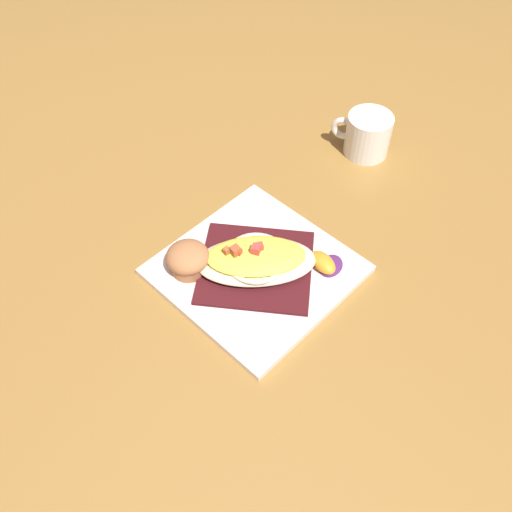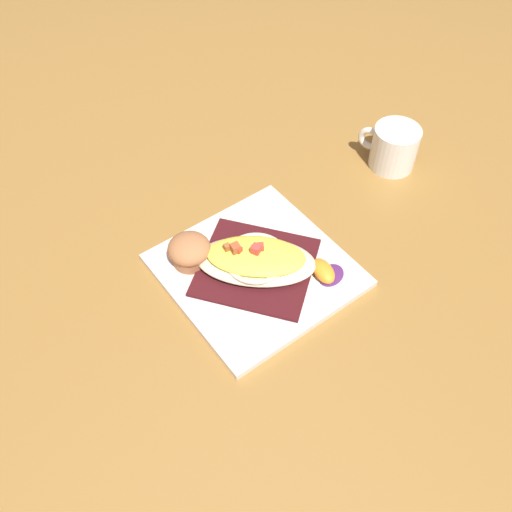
{
  "view_description": "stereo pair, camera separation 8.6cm",
  "coord_description": "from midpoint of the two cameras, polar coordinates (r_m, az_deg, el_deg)",
  "views": [
    {
      "loc": [
        -0.35,
        0.42,
        0.71
      ],
      "look_at": [
        0.0,
        0.0,
        0.04
      ],
      "focal_mm": 39.23,
      "sensor_mm": 36.0,
      "label": 1
    },
    {
      "loc": [
        -0.41,
        0.36,
        0.71
      ],
      "look_at": [
        0.0,
        0.0,
        0.04
      ],
      "focal_mm": 39.23,
      "sensor_mm": 36.0,
      "label": 2
    }
  ],
  "objects": [
    {
      "name": "ground_plane",
      "position": [
        0.9,
        -2.75,
        -1.87
      ],
      "size": [
        2.6,
        2.6,
        0.0
      ],
      "primitive_type": "plane",
      "color": "olive"
    },
    {
      "name": "square_plate",
      "position": [
        0.89,
        -2.77,
        -1.63
      ],
      "size": [
        0.29,
        0.29,
        0.01
      ],
      "primitive_type": "cube",
      "rotation": [
        0.0,
        0.0,
        -0.08
      ],
      "color": "white",
      "rests_on": "ground_plane"
    },
    {
      "name": "folded_napkin",
      "position": [
        0.88,
        -2.79,
        -1.29
      ],
      "size": [
        0.24,
        0.23,
        0.01
      ],
      "primitive_type": "cube",
      "rotation": [
        0.0,
        0.0,
        0.56
      ],
      "color": "#431216",
      "rests_on": "square_plate"
    },
    {
      "name": "gratin_dish",
      "position": [
        0.87,
        -2.85,
        -0.49
      ],
      "size": [
        0.21,
        0.2,
        0.05
      ],
      "color": "beige",
      "rests_on": "folded_napkin"
    },
    {
      "name": "muffin",
      "position": [
        0.88,
        -9.76,
        -0.48
      ],
      "size": [
        0.07,
        0.07,
        0.05
      ],
      "color": "#A86A42",
      "rests_on": "square_plate"
    },
    {
      "name": "orange_garnish",
      "position": [
        0.88,
        4.28,
        -0.92
      ],
      "size": [
        0.06,
        0.06,
        0.02
      ],
      "color": "#522362",
      "rests_on": "square_plate"
    },
    {
      "name": "coffee_mug",
      "position": [
        1.09,
        8.98,
        11.84
      ],
      "size": [
        0.11,
        0.08,
        0.08
      ],
      "color": "white",
      "rests_on": "ground_plane"
    }
  ]
}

